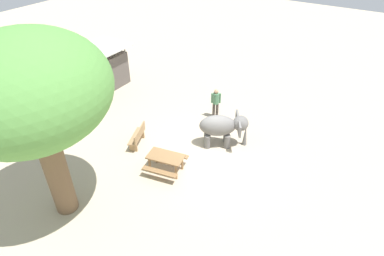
# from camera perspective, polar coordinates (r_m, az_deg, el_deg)

# --- Properties ---
(ground_plane) EXTENTS (60.00, 60.00, 0.00)m
(ground_plane) POSITION_cam_1_polar(r_m,az_deg,el_deg) (14.66, 2.08, -4.52)
(ground_plane) COLOR #BAA88C
(elephant) EXTENTS (1.96, 2.16, 1.57)m
(elephant) POSITION_cam_1_polar(r_m,az_deg,el_deg) (14.66, 5.47, 0.22)
(elephant) COLOR slate
(elephant) RESTS_ON ground_plane
(person_handler) EXTENTS (0.32, 0.45, 1.62)m
(person_handler) POSITION_cam_1_polar(r_m,az_deg,el_deg) (16.71, 4.24, 4.77)
(person_handler) COLOR #3F3833
(person_handler) RESTS_ON ground_plane
(shade_tree_main) EXTENTS (4.95, 4.54, 6.67)m
(shade_tree_main) POSITION_cam_1_polar(r_m,az_deg,el_deg) (10.41, -26.60, 5.61)
(shade_tree_main) COLOR brown
(shade_tree_main) RESTS_ON ground_plane
(wooden_bench) EXTENTS (1.45, 0.88, 0.88)m
(wooden_bench) POSITION_cam_1_polar(r_m,az_deg,el_deg) (15.12, -9.58, -1.42)
(wooden_bench) COLOR #9E7A51
(wooden_bench) RESTS_ON ground_plane
(picnic_table_near) EXTENTS (1.74, 1.76, 0.78)m
(picnic_table_near) POSITION_cam_1_polar(r_m,az_deg,el_deg) (13.46, -4.67, -5.60)
(picnic_table_near) COLOR olive
(picnic_table_near) RESTS_ON ground_plane
(market_stall_green) EXTENTS (2.50, 2.50, 2.52)m
(market_stall_green) POSITION_cam_1_polar(r_m,az_deg,el_deg) (19.11, -20.35, 7.30)
(market_stall_green) COLOR #59514C
(market_stall_green) RESTS_ON ground_plane
(market_stall_white) EXTENTS (2.50, 2.50, 2.52)m
(market_stall_white) POSITION_cam_1_polar(r_m,az_deg,el_deg) (20.59, -14.90, 10.30)
(market_stall_white) COLOR #59514C
(market_stall_white) RESTS_ON ground_plane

